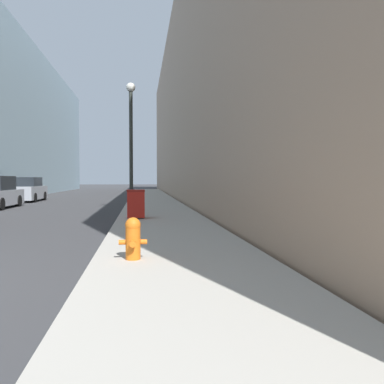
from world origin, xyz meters
TOP-DOWN VIEW (x-y plane):
  - sidewalk_right at (5.67, 18.00)m, footprint 3.31×60.00m
  - building_right_stone at (13.42, 26.00)m, footprint 12.00×60.00m
  - fire_hydrant at (4.76, 1.79)m, footprint 0.51×0.39m
  - trash_bin at (4.72, 8.94)m, footprint 0.65×0.67m
  - lamppost at (4.43, 13.21)m, footprint 0.44×0.44m
  - parked_sedan_far at (-3.04, 22.30)m, footprint 1.96×4.21m

SIDE VIEW (x-z plane):
  - sidewalk_right at x=5.67m, z-range 0.00..0.13m
  - fire_hydrant at x=4.76m, z-range 0.15..0.91m
  - trash_bin at x=4.72m, z-range 0.14..1.20m
  - parked_sedan_far at x=-3.04m, z-range -0.07..1.62m
  - lamppost at x=4.43m, z-range 0.56..6.60m
  - building_right_stone at x=13.42m, z-range 0.00..15.26m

